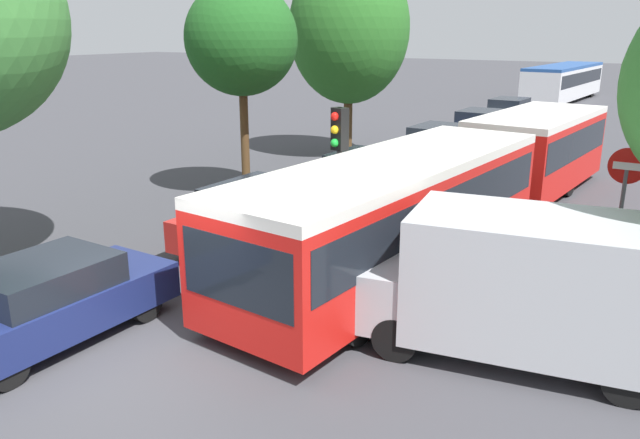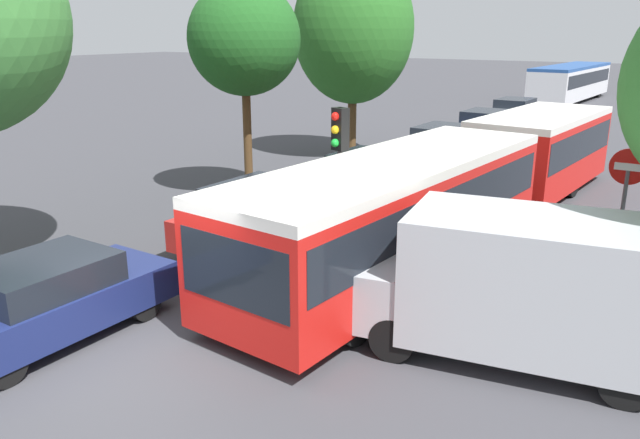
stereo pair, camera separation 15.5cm
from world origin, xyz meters
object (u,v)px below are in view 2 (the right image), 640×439
Objects in this scene: queued_car_navy at (50,299)px; queued_car_black at (365,174)px; no_entry_sign at (624,197)px; tree_left_far at (353,33)px; queued_car_white at (442,144)px; queued_car_red at (259,214)px; white_van at (528,285)px; queued_car_blue at (485,126)px; articulated_bus at (469,177)px; tree_left_mid at (244,39)px; queued_car_silver at (515,112)px; city_bus_rear at (571,80)px; traffic_light at (339,150)px.

queued_car_navy reaches higher than queued_car_black.
no_entry_sign is 14.62m from tree_left_far.
queued_car_navy is at bearing -179.35° from queued_car_white.
queued_car_white is at bearing 0.32° from queued_car_red.
no_entry_sign is (0.81, 3.84, 0.64)m from white_van.
queued_car_black is (0.06, 5.32, -0.06)m from queued_car_red.
queued_car_blue is 20.25m from white_van.
queued_car_navy is 1.01× the size of queued_car_black.
articulated_bus is 2.67× the size of tree_left_mid.
queued_car_blue is 0.98× the size of queued_car_silver.
tree_left_far is at bearing -129.45° from no_entry_sign.
white_van reaches higher than queued_car_silver.
city_bus_rear is 3.49× the size of traffic_light.
city_bus_rear is at bearing -89.12° from white_van.
queued_car_silver is at bearing 1.72° from queued_car_red.
queued_car_blue is at bearing 59.95° from tree_left_far.
tree_left_far is at bearing 98.91° from queued_car_white.
tree_left_far is at bearing 34.74° from queued_car_black.
queued_car_white is (0.20, -25.42, -0.71)m from city_bus_rear.
queued_car_blue reaches higher than queued_car_navy.
queued_car_white is (0.34, 16.85, 0.03)m from queued_car_navy.
white_van reaches higher than queued_car_navy.
tree_left_mid reaches higher than queued_car_silver.
no_entry_sign is (3.69, -1.89, 0.44)m from articulated_bus.
no_entry_sign is 11.17m from tree_left_mid.
traffic_light is 1.21× the size of no_entry_sign.
city_bus_rear reaches higher than queued_car_white.
traffic_light is (2.20, 5.72, 1.78)m from queued_car_navy.
tree_left_far is (-3.48, -11.62, 4.10)m from queued_car_silver.
queued_car_white is at bearing 66.62° from tree_left_mid.
city_bus_rear reaches higher than articulated_bus.
queued_car_black is 0.95× the size of queued_car_silver.
queued_car_navy is 7.69m from white_van.
queued_car_white is (0.23, 5.88, 0.04)m from queued_car_black.
articulated_bus is 3.94× the size of queued_car_silver.
queued_car_silver is (0.09, 28.01, 0.03)m from queued_car_navy.
queued_car_black is 0.52× the size of tree_left_far.
traffic_light is at bearing -171.34° from queued_car_blue.
articulated_bus reaches higher than queued_car_white.
tree_left_far reaches higher than articulated_bus.
queued_car_black is at bearing -109.30° from articulated_bus.
traffic_light is at bearing -62.30° from tree_left_far.
queued_car_black is 0.97× the size of queued_car_blue.
queued_car_red is 22.35m from queued_car_silver.
articulated_bus is 2.15× the size of tree_left_far.
queued_car_navy is 28.01m from queued_car_silver.
white_van is 16.89m from tree_left_far.
traffic_light is 5.71m from no_entry_sign.
queued_car_navy is at bearing -71.90° from tree_left_mid.
tree_left_mid is (-3.17, -13.42, 3.96)m from queued_car_blue.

